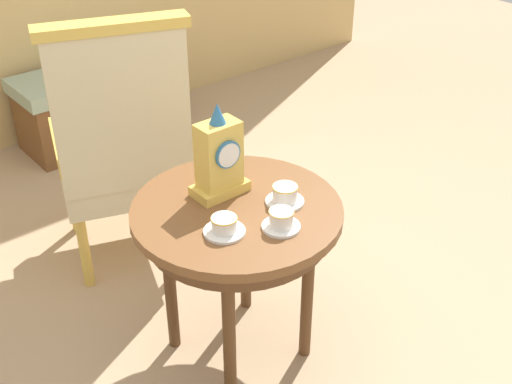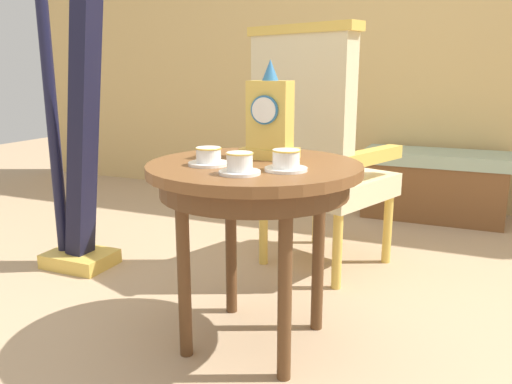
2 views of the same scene
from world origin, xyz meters
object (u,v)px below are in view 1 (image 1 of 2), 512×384
at_px(side_table, 237,226).
at_px(teacup_center, 285,195).
at_px(armchair, 122,143).
at_px(teacup_left, 224,226).
at_px(mantel_clock, 219,159).
at_px(teacup_right, 281,220).
at_px(window_bench, 96,104).

height_order(side_table, teacup_center, teacup_center).
bearing_deg(side_table, armchair, 91.10).
distance_m(teacup_left, teacup_center, 0.26).
distance_m(teacup_center, mantel_clock, 0.25).
xyz_separation_m(teacup_left, mantel_clock, (0.13, 0.20, 0.11)).
distance_m(side_table, armchair, 0.75).
bearing_deg(teacup_right, teacup_left, 148.79).
xyz_separation_m(mantel_clock, armchair, (-0.03, 0.64, -0.19)).
xyz_separation_m(teacup_right, mantel_clock, (-0.02, 0.29, 0.11)).
xyz_separation_m(teacup_left, teacup_center, (0.26, 0.01, 0.00)).
xyz_separation_m(teacup_right, teacup_center, (0.11, 0.10, 0.00)).
distance_m(side_table, window_bench, 2.01).
bearing_deg(teacup_right, window_bench, 79.05).
distance_m(teacup_center, window_bench, 2.08).
height_order(mantel_clock, window_bench, mantel_clock).
distance_m(teacup_center, armchair, 0.85).
height_order(side_table, mantel_clock, mantel_clock).
bearing_deg(teacup_right, side_table, 100.17).
bearing_deg(window_bench, teacup_center, -98.51).
distance_m(side_table, teacup_center, 0.20).
bearing_deg(mantel_clock, teacup_center, -55.57).
xyz_separation_m(teacup_center, mantel_clock, (-0.13, 0.19, 0.11)).
height_order(teacup_right, mantel_clock, mantel_clock).
bearing_deg(side_table, teacup_left, -142.73).
relative_size(teacup_right, teacup_center, 0.95).
bearing_deg(side_table, teacup_center, -30.35).
bearing_deg(teacup_right, teacup_center, 43.72).
xyz_separation_m(side_table, teacup_left, (-0.12, -0.09, 0.10)).
bearing_deg(mantel_clock, teacup_right, -85.82).
bearing_deg(armchair, teacup_right, -87.08).
bearing_deg(mantel_clock, teacup_left, -123.92).
bearing_deg(teacup_center, armchair, 100.63).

